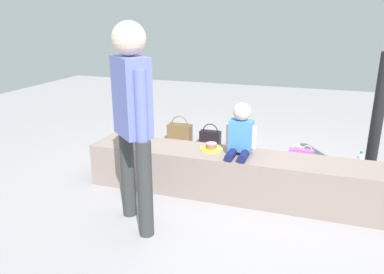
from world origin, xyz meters
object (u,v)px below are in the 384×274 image
Objects in this scene: party_cup_red at (195,165)px; handbag_black_leather at (210,138)px; cake_plate at (211,147)px; water_bottle_near_gift at (360,160)px; cake_box_white at (253,158)px; child_seated at (241,133)px; handbag_brown_canvas at (180,133)px; gift_bag at (301,159)px; adult_standing at (132,110)px.

handbag_black_leather is at bearing 94.39° from party_cup_red.
handbag_black_leather is (-0.36, 1.24, -0.33)m from cake_plate.
water_bottle_near_gift is 1.18m from cake_box_white.
water_bottle_near_gift reaches higher than party_cup_red.
water_bottle_near_gift is at bearing 36.34° from cake_plate.
cake_box_white is at bearing 90.67° from child_seated.
handbag_brown_canvas is (-0.80, 1.27, -0.31)m from cake_plate.
gift_bag is 1.10× the size of cake_box_white.
water_bottle_near_gift is 0.64× the size of handbag_black_leather.
party_cup_red is 0.83m from handbag_black_leather.
handbag_brown_canvas is (-1.61, 0.50, 0.00)m from gift_bag.
handbag_black_leather is at bearing 158.49° from gift_bag.
gift_bag is at bearing -156.07° from water_bottle_near_gift.
handbag_black_leather is at bearing 148.65° from cake_box_white.
handbag_brown_canvas reaches higher than cake_box_white.
cake_box_white is 0.75m from handbag_black_leather.
adult_standing is at bearing -78.89° from handbag_brown_canvas.
child_seated is at bearing -89.33° from cake_box_white.
party_cup_red is at bearing -85.61° from handbag_black_leather.
child_seated is 1.34× the size of handbag_brown_canvas.
adult_standing reaches higher than cake_plate.
party_cup_red is at bearing 125.63° from cake_plate.
gift_bag reaches higher than water_bottle_near_gift.
child_seated is 1.70m from water_bottle_near_gift.
cake_plate is at bearing 168.73° from child_seated.
party_cup_red is at bearing -159.65° from water_bottle_near_gift.
handbag_black_leather is (-0.65, 1.30, -0.52)m from child_seated.
cake_plate is 1.16× the size of water_bottle_near_gift.
adult_standing is 2.76m from water_bottle_near_gift.
water_bottle_near_gift is at bearing -5.67° from handbag_black_leather.
adult_standing is 8.25× the size of water_bottle_near_gift.
child_seated is 1.07m from adult_standing.
handbag_black_leather is 0.84× the size of handbag_brown_canvas.
child_seated reaches higher than handbag_black_leather.
handbag_black_leather is (-1.17, 0.46, -0.02)m from gift_bag.
water_bottle_near_gift is 1.81m from handbag_black_leather.
cake_plate is 0.83× the size of cake_box_white.
cake_plate is at bearing -143.66° from water_bottle_near_gift.
party_cup_red is (-0.30, 0.42, -0.38)m from cake_plate.
child_seated is at bearing -50.75° from handbag_brown_canvas.
handbag_black_leather is (-1.80, 0.18, 0.02)m from water_bottle_near_gift.
party_cup_red is (0.09, 1.23, -0.91)m from adult_standing.
cake_plate is 0.97m from cake_box_white.
gift_bag is at bearing -7.74° from cake_box_white.
adult_standing reaches higher than water_bottle_near_gift.
cake_plate is 1.33m from handbag_black_leather.
water_bottle_near_gift is 0.54× the size of handbag_brown_canvas.
cake_plate is 0.76× the size of gift_bag.
water_bottle_near_gift is at bearing -5.45° from handbag_brown_canvas.
child_seated is 1.11m from gift_bag.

